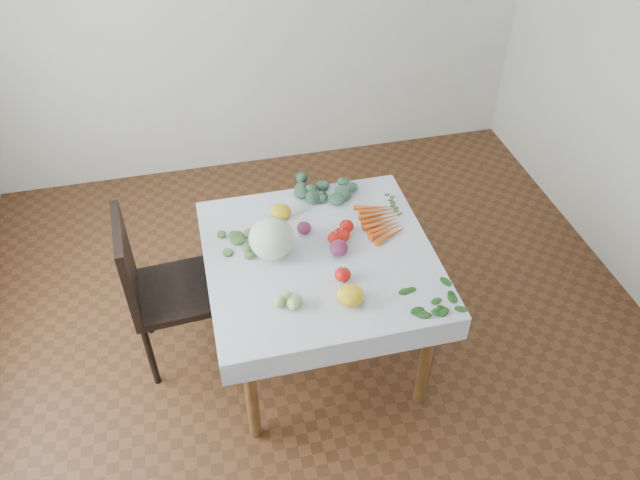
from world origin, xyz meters
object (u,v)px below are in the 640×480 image
at_px(table, 320,270).
at_px(cabbage, 272,238).
at_px(heirloom_back, 281,212).
at_px(carrot_bunch, 382,221).
at_px(chair, 155,284).

bearing_deg(table, cabbage, 164.02).
bearing_deg(heirloom_back, table, -67.98).
height_order(cabbage, carrot_bunch, cabbage).
bearing_deg(cabbage, table, -15.98).
bearing_deg(heirloom_back, cabbage, -109.08).
xyz_separation_m(heirloom_back, carrot_bunch, (0.51, -0.17, -0.02)).
bearing_deg(carrot_bunch, heirloom_back, 161.74).
height_order(cabbage, heirloom_back, cabbage).
bearing_deg(cabbage, chair, 168.06).
bearing_deg(heirloom_back, carrot_bunch, -18.26).
relative_size(table, cabbage, 4.47).
xyz_separation_m(chair, cabbage, (0.61, -0.13, 0.30)).
distance_m(cabbage, carrot_bunch, 0.61).
relative_size(cabbage, carrot_bunch, 0.67).
height_order(chair, heirloom_back, chair).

